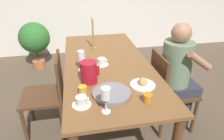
{
  "coord_description": "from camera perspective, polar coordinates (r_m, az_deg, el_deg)",
  "views": [
    {
      "loc": [
        -0.3,
        -1.87,
        1.63
      ],
      "look_at": [
        0.0,
        -0.29,
        0.81
      ],
      "focal_mm": 32.0,
      "sensor_mm": 36.0,
      "label": 1
    }
  ],
  "objects": [
    {
      "name": "candlestick_tall",
      "position": [
        2.39,
        -5.44,
        9.85
      ],
      "size": [
        0.06,
        0.06,
        0.41
      ],
      "color": "olive",
      "rests_on": "dining_table"
    },
    {
      "name": "wine_glass_water",
      "position": [
        1.87,
        -8.8,
        3.91
      ],
      "size": [
        0.07,
        0.07,
        0.2
      ],
      "color": "white",
      "rests_on": "dining_table"
    },
    {
      "name": "jam_jar_red",
      "position": [
        1.48,
        10.09,
        -7.79
      ],
      "size": [
        0.07,
        0.07,
        0.07
      ],
      "color": "#C67A1E",
      "rests_on": "dining_table"
    },
    {
      "name": "wine_glass_juice",
      "position": [
        1.31,
        -1.78,
        -7.09
      ],
      "size": [
        0.07,
        0.07,
        0.19
      ],
      "color": "white",
      "rests_on": "dining_table"
    },
    {
      "name": "bread_plate",
      "position": [
        1.68,
        8.74,
        -3.85
      ],
      "size": [
        0.21,
        0.21,
        0.07
      ],
      "color": "silver",
      "rests_on": "dining_table"
    },
    {
      "name": "teacup_near_person",
      "position": [
        1.45,
        -8.71,
        -8.9
      ],
      "size": [
        0.14,
        0.14,
        0.07
      ],
      "color": "silver",
      "rests_on": "dining_table"
    },
    {
      "name": "serving_tray",
      "position": [
        1.54,
        -0.13,
        -6.69
      ],
      "size": [
        0.3,
        0.3,
        0.03
      ],
      "color": "gray",
      "rests_on": "dining_table"
    },
    {
      "name": "jam_jar_amber",
      "position": [
        1.57,
        -8.37,
        -5.55
      ],
      "size": [
        0.07,
        0.07,
        0.07
      ],
      "color": "gold",
      "rests_on": "dining_table"
    },
    {
      "name": "teacup_across",
      "position": [
        2.01,
        -2.95,
        2.29
      ],
      "size": [
        0.14,
        0.14,
        0.07
      ],
      "color": "silver",
      "rests_on": "dining_table"
    },
    {
      "name": "potted_plant",
      "position": [
        3.7,
        -21.25,
        8.23
      ],
      "size": [
        0.52,
        0.52,
        0.83
      ],
      "color": "#A8603D",
      "rests_on": "ground_plane"
    },
    {
      "name": "person_seated",
      "position": [
        2.14,
        18.52,
        0.04
      ],
      "size": [
        0.39,
        0.41,
        1.19
      ],
      "rotation": [
        0.0,
        0.0,
        -1.57
      ],
      "color": "#33333D",
      "rests_on": "ground_plane"
    },
    {
      "name": "dining_table",
      "position": [
        2.13,
        -1.44,
        -0.13
      ],
      "size": [
        0.86,
        1.91,
        0.76
      ],
      "color": "brown",
      "rests_on": "ground_plane"
    },
    {
      "name": "ground_plane",
      "position": [
        2.5,
        -1.26,
        -13.68
      ],
      "size": [
        20.0,
        20.0,
        0.0
      ],
      "primitive_type": "plane",
      "color": "brown"
    },
    {
      "name": "chair_person_side",
      "position": [
        2.22,
        15.65,
        -5.28
      ],
      "size": [
        0.42,
        0.42,
        0.88
      ],
      "rotation": [
        0.0,
        0.0,
        -1.57
      ],
      "color": "#51331E",
      "rests_on": "ground_plane"
    },
    {
      "name": "chair_opposite",
      "position": [
        2.19,
        -17.61,
        -6.12
      ],
      "size": [
        0.42,
        0.42,
        0.88
      ],
      "rotation": [
        0.0,
        0.0,
        1.57
      ],
      "color": "#51331E",
      "rests_on": "ground_plane"
    },
    {
      "name": "red_pitcher",
      "position": [
        1.69,
        -6.66,
        -0.61
      ],
      "size": [
        0.16,
        0.14,
        0.19
      ],
      "color": "#A31423",
      "rests_on": "dining_table"
    }
  ]
}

